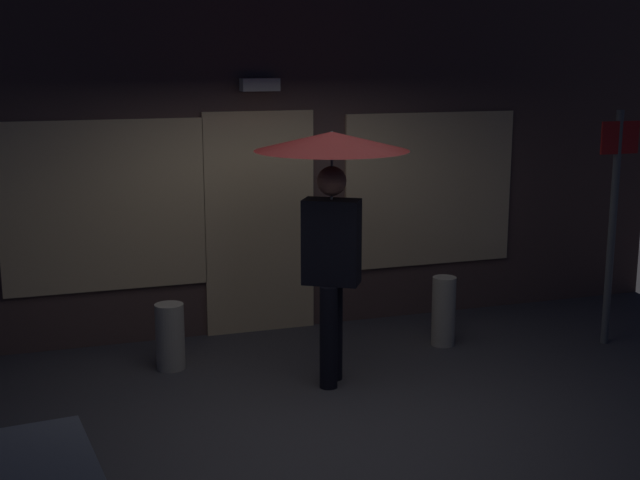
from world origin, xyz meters
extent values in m
plane|color=#423F44|center=(0.00, 0.00, 0.00)|extent=(18.00, 18.00, 0.00)
cube|color=brown|center=(0.00, 2.35, 2.11)|extent=(9.09, 0.30, 4.22)
cube|color=#F9D199|center=(0.00, 2.18, 1.10)|extent=(1.10, 0.04, 2.20)
cube|color=#F9D199|center=(-1.48, 2.18, 1.35)|extent=(1.88, 0.04, 1.60)
cube|color=#F9D199|center=(1.84, 2.18, 1.35)|extent=(1.88, 0.04, 1.60)
cube|color=white|center=(0.00, 2.10, 2.45)|extent=(0.36, 0.16, 0.12)
cylinder|color=black|center=(0.15, 0.51, 0.44)|extent=(0.15, 0.15, 0.87)
cylinder|color=black|center=(0.25, 0.68, 0.44)|extent=(0.15, 0.15, 0.87)
cube|color=black|center=(0.20, 0.60, 1.22)|extent=(0.52, 0.45, 0.70)
cube|color=silver|center=(0.27, 0.48, 1.22)|extent=(0.13, 0.09, 0.56)
cube|color=#B28C19|center=(0.27, 0.48, 1.20)|extent=(0.06, 0.05, 0.45)
sphere|color=tan|center=(0.20, 0.60, 1.73)|extent=(0.24, 0.24, 0.24)
cylinder|color=slate|center=(0.20, 0.60, 1.69)|extent=(0.02, 0.02, 0.87)
cone|color=#4C0C0C|center=(0.20, 0.60, 2.05)|extent=(1.26, 1.26, 0.15)
cylinder|color=#595B60|center=(3.05, 0.75, 1.12)|extent=(0.07, 0.07, 2.23)
cube|color=red|center=(3.05, 0.73, 1.98)|extent=(0.40, 0.02, 0.30)
cylinder|color=#B2A899|center=(1.54, 1.20, 0.33)|extent=(0.22, 0.22, 0.67)
cylinder|color=#B2A899|center=(-1.04, 1.37, 0.30)|extent=(0.25, 0.25, 0.59)
camera|label=1|loc=(-2.07, -5.94, 2.71)|focal=48.58mm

